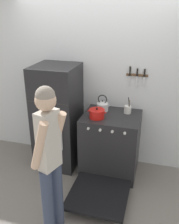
# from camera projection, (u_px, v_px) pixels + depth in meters

# --- Properties ---
(ground_plane) EXTENTS (14.00, 14.00, 0.00)m
(ground_plane) POSITION_uv_depth(u_px,v_px,m) (97.00, 155.00, 4.31)
(ground_plane) COLOR slate
(wall_back) EXTENTS (10.00, 0.06, 2.55)m
(wall_back) POSITION_uv_depth(u_px,v_px,m) (98.00, 84.00, 3.84)
(wall_back) COLOR silver
(wall_back) RESTS_ON ground_plane
(refrigerator) EXTENTS (0.63, 0.69, 1.60)m
(refrigerator) POSITION_uv_depth(u_px,v_px,m) (58.00, 117.00, 3.84)
(refrigerator) COLOR black
(refrigerator) RESTS_ON ground_plane
(stove_range) EXTENTS (0.82, 1.45, 0.94)m
(stove_range) POSITION_uv_depth(u_px,v_px,m) (110.00, 145.00, 3.71)
(stove_range) COLOR #232326
(stove_range) RESTS_ON ground_plane
(dutch_oven_pot) EXTENTS (0.26, 0.22, 0.15)m
(dutch_oven_pot) POSITION_uv_depth(u_px,v_px,m) (97.00, 114.00, 3.46)
(dutch_oven_pot) COLOR red
(dutch_oven_pot) RESTS_ON stove_range
(tea_kettle) EXTENTS (0.22, 0.18, 0.25)m
(tea_kettle) POSITION_uv_depth(u_px,v_px,m) (102.00, 106.00, 3.70)
(tea_kettle) COLOR silver
(tea_kettle) RESTS_ON stove_range
(utensil_jar) EXTENTS (0.11, 0.11, 0.26)m
(utensil_jar) POSITION_uv_depth(u_px,v_px,m) (128.00, 109.00, 3.61)
(utensil_jar) COLOR silver
(utensil_jar) RESTS_ON stove_range
(person) EXTENTS (0.34, 0.40, 1.71)m
(person) POSITION_uv_depth(u_px,v_px,m) (50.00, 156.00, 2.53)
(person) COLOR #38425B
(person) RESTS_ON ground_plane
(wall_knife_strip) EXTENTS (0.31, 0.03, 0.30)m
(wall_knife_strip) POSITION_uv_depth(u_px,v_px,m) (137.00, 75.00, 3.57)
(wall_knife_strip) COLOR brown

